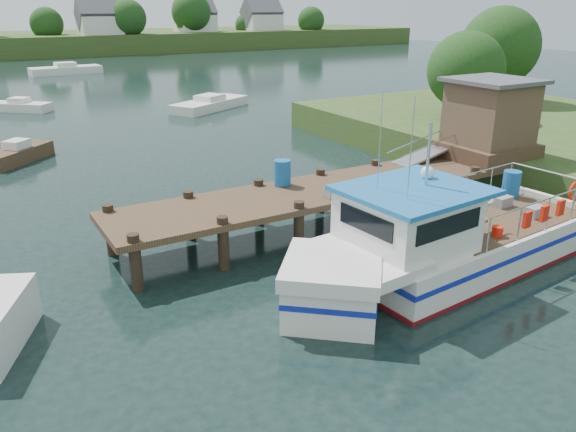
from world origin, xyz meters
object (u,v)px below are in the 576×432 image
dock (441,144)px  moored_b (20,106)px  lobster_boat (438,244)px  moored_far (66,70)px  moored_c (210,104)px  moored_rowboat (18,154)px

dock → moored_b: size_ratio=3.93×
lobster_boat → moored_far: bearing=84.9°
dock → lobster_boat: (-4.61, -4.69, -1.29)m
dock → moored_far: bearing=94.7°
moored_c → moored_b: bearing=134.0°
dock → lobster_boat: bearing=-134.5°
moored_rowboat → moored_b: moored_rowboat is taller
moored_far → moored_c: 28.78m
moored_rowboat → moored_b: size_ratio=0.83×
dock → moored_rowboat: 19.62m
lobster_boat → moored_far: size_ratio=1.47×
dock → moored_far: 51.86m
lobster_boat → moored_b: bearing=96.5°
lobster_boat → moored_c: 28.45m
moored_b → moored_rowboat: bearing=-90.0°
moored_far → dock: bearing=-103.9°
moored_c → moored_far: bearing=80.6°
moored_rowboat → lobster_boat: bearing=-79.5°
moored_far → moored_b: size_ratio=1.77×
lobster_boat → moored_c: lobster_boat is taller
dock → moored_c: (0.57, 23.28, -1.86)m
dock → moored_rowboat: bearing=132.3°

